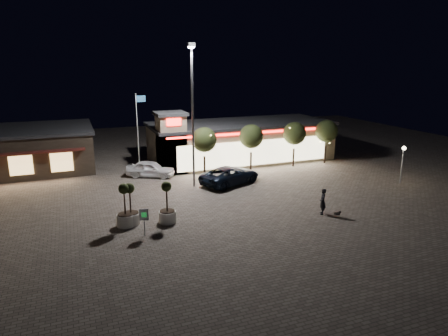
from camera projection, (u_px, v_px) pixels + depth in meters
name	position (u px, v px, depth m)	size (l,w,h in m)	color
ground	(200.00, 221.00, 28.03)	(90.00, 90.00, 0.00)	#685D54
retail_building	(237.00, 141.00, 45.04)	(20.40, 8.40, 6.10)	tan
restaurant_building	(9.00, 150.00, 40.61)	(16.40, 11.00, 4.30)	#382D23
floodlight_pole	(193.00, 108.00, 34.14)	(0.60, 0.40, 12.38)	gray
flagpole	(138.00, 128.00, 37.87)	(0.95, 0.10, 8.00)	white
lamp_post_east	(403.00, 157.00, 36.17)	(0.36, 0.36, 3.48)	gray
string_tree_a	(204.00, 140.00, 38.43)	(2.42, 2.42, 4.79)	#332319
string_tree_b	(251.00, 137.00, 40.17)	(2.42, 2.42, 4.79)	#332319
string_tree_c	(294.00, 133.00, 41.92)	(2.42, 2.42, 4.79)	#332319
string_tree_d	(327.00, 131.00, 43.31)	(2.42, 2.42, 4.79)	#332319
pickup_truck	(230.00, 175.00, 36.44)	(2.74, 5.95, 1.65)	black
white_sedan	(151.00, 169.00, 38.69)	(1.87, 4.65, 1.58)	white
pedestrian	(323.00, 202.00, 29.05)	(0.70, 0.46, 1.93)	black
dog	(338.00, 213.00, 28.67)	(0.56, 0.21, 0.30)	#59514C
planter_left	(131.00, 212.00, 27.25)	(1.19, 1.19, 2.94)	silver
planter_mid	(125.00, 213.00, 26.96)	(1.22, 1.22, 3.00)	silver
planter_right	(167.00, 210.00, 27.57)	(1.20, 1.20, 2.95)	silver
valet_sign	(144.00, 217.00, 25.40)	(0.58, 0.22, 1.79)	gray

